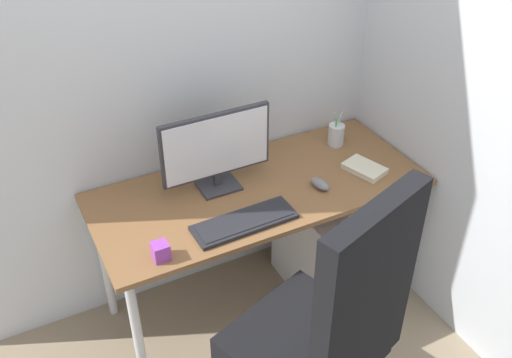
# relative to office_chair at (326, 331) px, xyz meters

# --- Properties ---
(ground_plane) EXTENTS (8.00, 8.00, 0.00)m
(ground_plane) POSITION_rel_office_chair_xyz_m (0.14, 0.77, -0.63)
(ground_plane) COLOR gray
(wall_back) EXTENTS (2.59, 0.04, 2.80)m
(wall_back) POSITION_rel_office_chair_xyz_m (0.14, 1.12, 0.77)
(wall_back) COLOR silver
(wall_back) RESTS_ON ground_plane
(wall_side_right) EXTENTS (0.04, 1.75, 2.80)m
(wall_side_right) POSITION_rel_office_chair_xyz_m (0.91, 0.61, 0.77)
(wall_side_right) COLOR silver
(wall_side_right) RESTS_ON ground_plane
(desk) EXTENTS (1.48, 0.64, 0.71)m
(desk) POSITION_rel_office_chair_xyz_m (0.14, 0.77, 0.01)
(desk) COLOR brown
(desk) RESTS_ON ground_plane
(office_chair) EXTENTS (0.62, 0.62, 1.25)m
(office_chair) POSITION_rel_office_chair_xyz_m (0.00, 0.00, 0.00)
(office_chair) COLOR black
(office_chair) RESTS_ON ground_plane
(filing_cabinet) EXTENTS (0.48, 0.47, 0.54)m
(filing_cabinet) POSITION_rel_office_chair_xyz_m (0.56, 0.74, -0.36)
(filing_cabinet) COLOR silver
(filing_cabinet) RESTS_ON ground_plane
(monitor) EXTENTS (0.50, 0.14, 0.36)m
(monitor) POSITION_rel_office_chair_xyz_m (-0.02, 0.86, 0.28)
(monitor) COLOR #333338
(monitor) RESTS_ON desk
(keyboard) EXTENTS (0.44, 0.16, 0.02)m
(keyboard) POSITION_rel_office_chair_xyz_m (-0.03, 0.57, 0.09)
(keyboard) COLOR black
(keyboard) RESTS_ON desk
(mouse) EXTENTS (0.07, 0.11, 0.04)m
(mouse) POSITION_rel_office_chair_xyz_m (0.37, 0.64, 0.10)
(mouse) COLOR slate
(mouse) RESTS_ON desk
(pen_holder) EXTENTS (0.08, 0.08, 0.18)m
(pen_holder) POSITION_rel_office_chair_xyz_m (0.64, 0.92, 0.13)
(pen_holder) COLOR silver
(pen_holder) RESTS_ON desk
(notebook) EXTENTS (0.17, 0.21, 0.03)m
(notebook) POSITION_rel_office_chair_xyz_m (0.63, 0.66, 0.09)
(notebook) COLOR beige
(notebook) RESTS_ON desk
(desk_clamp_accessory) EXTENTS (0.06, 0.06, 0.07)m
(desk_clamp_accessory) POSITION_rel_office_chair_xyz_m (-0.40, 0.53, 0.11)
(desk_clamp_accessory) COLOR purple
(desk_clamp_accessory) RESTS_ON desk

